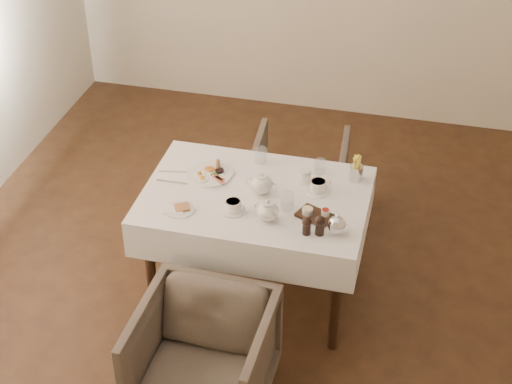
{
  "coord_description": "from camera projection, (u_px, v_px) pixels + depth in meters",
  "views": [
    {
      "loc": [
        0.74,
        -3.42,
        3.35
      ],
      "look_at": [
        -0.11,
        0.03,
        0.82
      ],
      "focal_mm": 55.0,
      "sensor_mm": 36.0,
      "label": 1
    }
  ],
  "objects": [
    {
      "name": "condiment_board",
      "position": [
        315.0,
        214.0,
        4.27
      ],
      "size": [
        0.23,
        0.19,
        0.05
      ],
      "rotation": [
        0.0,
        0.0,
        -0.39
      ],
      "color": "black",
      "rests_on": "table"
    },
    {
      "name": "breakfast_plate",
      "position": [
        210.0,
        173.0,
        4.61
      ],
      "size": [
        0.27,
        0.27,
        0.03
      ],
      "rotation": [
        0.0,
        0.0,
        -0.16
      ],
      "color": "white",
      "rests_on": "table"
    },
    {
      "name": "glass_mid",
      "position": [
        287.0,
        201.0,
        4.32
      ],
      "size": [
        0.09,
        0.09,
        0.1
      ],
      "primitive_type": "cylinder",
      "rotation": [
        0.0,
        0.0,
        -0.16
      ],
      "color": "silver",
      "rests_on": "table"
    },
    {
      "name": "armchair_far",
      "position": [
        300.0,
        177.0,
        5.41
      ],
      "size": [
        0.67,
        0.69,
        0.59
      ],
      "primitive_type": "imported",
      "rotation": [
        0.0,
        0.0,
        3.22
      ],
      "color": "#4F453A",
      "rests_on": "ground"
    },
    {
      "name": "silver_pot",
      "position": [
        337.0,
        224.0,
        4.13
      ],
      "size": [
        0.15,
        0.13,
        0.13
      ],
      "primitive_type": null,
      "rotation": [
        0.0,
        0.0,
        -0.34
      ],
      "color": "white",
      "rests_on": "table"
    },
    {
      "name": "glass_right",
      "position": [
        320.0,
        166.0,
        4.61
      ],
      "size": [
        0.07,
        0.07,
        0.09
      ],
      "primitive_type": "cylinder",
      "rotation": [
        0.0,
        0.0,
        -0.08
      ],
      "color": "silver",
      "rests_on": "table"
    },
    {
      "name": "fries_cup",
      "position": [
        357.0,
        169.0,
        4.53
      ],
      "size": [
        0.08,
        0.08,
        0.17
      ],
      "rotation": [
        0.0,
        0.0,
        -0.27
      ],
      "color": "silver",
      "rests_on": "table"
    },
    {
      "name": "creamer",
      "position": [
        305.0,
        176.0,
        4.53
      ],
      "size": [
        0.09,
        0.09,
        0.08
      ],
      "primitive_type": "cylinder",
      "rotation": [
        0.0,
        0.0,
        -0.38
      ],
      "color": "white",
      "rests_on": "table"
    },
    {
      "name": "teapot_centre",
      "position": [
        262.0,
        183.0,
        4.43
      ],
      "size": [
        0.18,
        0.14,
        0.14
      ],
      "primitive_type": null,
      "rotation": [
        0.0,
        0.0,
        0.05
      ],
      "color": "white",
      "rests_on": "table"
    },
    {
      "name": "pepper_mill_left",
      "position": [
        307.0,
        226.0,
        4.13
      ],
      "size": [
        0.06,
        0.06,
        0.11
      ],
      "primitive_type": null,
      "rotation": [
        0.0,
        0.0,
        -0.12
      ],
      "color": "black",
      "rests_on": "table"
    },
    {
      "name": "teapot_front",
      "position": [
        268.0,
        210.0,
        4.22
      ],
      "size": [
        0.2,
        0.18,
        0.13
      ],
      "primitive_type": null,
      "rotation": [
        0.0,
        0.0,
        -0.42
      ],
      "color": "white",
      "rests_on": "table"
    },
    {
      "name": "pepper_mill_right",
      "position": [
        320.0,
        225.0,
        4.13
      ],
      "size": [
        0.07,
        0.07,
        0.12
      ],
      "primitive_type": null,
      "rotation": [
        0.0,
        0.0,
        0.38
      ],
      "color": "black",
      "rests_on": "table"
    },
    {
      "name": "cutlery_knife",
      "position": [
        172.0,
        182.0,
        4.55
      ],
      "size": [
        0.19,
        0.02,
        0.0
      ],
      "primitive_type": "cube",
      "rotation": [
        0.0,
        0.0,
        1.6
      ],
      "color": "silver",
      "rests_on": "table"
    },
    {
      "name": "teacup_near",
      "position": [
        233.0,
        206.0,
        4.31
      ],
      "size": [
        0.14,
        0.14,
        0.07
      ],
      "rotation": [
        0.0,
        0.0,
        -0.16
      ],
      "color": "white",
      "rests_on": "table"
    },
    {
      "name": "table",
      "position": [
        255.0,
        210.0,
        4.53
      ],
      "size": [
        1.28,
        0.88,
        0.75
      ],
      "color": "black",
      "rests_on": "ground"
    },
    {
      "name": "armchair_near",
      "position": [
        203.0,
        359.0,
        4.03
      ],
      "size": [
        0.69,
        0.71,
        0.63
      ],
      "primitive_type": "imported",
      "rotation": [
        0.0,
        0.0,
        -0.03
      ],
      "color": "#4F453A",
      "rests_on": "ground"
    },
    {
      "name": "glass_left",
      "position": [
        261.0,
        155.0,
        4.7
      ],
      "size": [
        0.08,
        0.08,
        0.1
      ],
      "primitive_type": "cylinder",
      "rotation": [
        0.0,
        0.0,
        0.18
      ],
      "color": "silver",
      "rests_on": "table"
    },
    {
      "name": "teacup_far",
      "position": [
        318.0,
        187.0,
        4.46
      ],
      "size": [
        0.14,
        0.14,
        0.07
      ],
      "rotation": [
        0.0,
        0.0,
        0.42
      ],
      "color": "white",
      "rests_on": "table"
    },
    {
      "name": "side_plate",
      "position": [
        179.0,
        209.0,
        4.33
      ],
      "size": [
        0.17,
        0.16,
        0.02
      ],
      "rotation": [
        0.0,
        0.0,
        0.28
      ],
      "color": "white",
      "rests_on": "table"
    },
    {
      "name": "cutlery_fork",
      "position": [
        173.0,
        172.0,
        4.64
      ],
      "size": [
        0.17,
        0.04,
        0.0
      ],
      "primitive_type": "cube",
      "rotation": [
        0.0,
        0.0,
        1.74
      ],
      "color": "silver",
      "rests_on": "table"
    }
  ]
}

